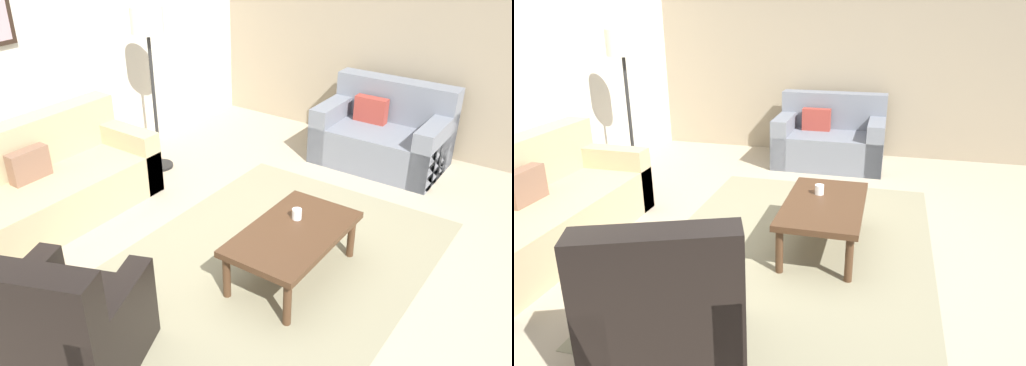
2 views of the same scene
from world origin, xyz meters
TOP-DOWN VIEW (x-y plane):
  - ground_plane at (0.00, 0.00)m, footprint 8.00×8.00m
  - rear_partition at (0.00, 2.60)m, footprint 6.00×0.12m
  - stone_feature_panel at (3.00, 0.00)m, footprint 0.12×5.20m
  - area_rug at (0.00, 0.00)m, footprint 3.20×2.22m
  - couch_main at (-0.54, 2.11)m, footprint 2.16×0.87m
  - couch_loveseat at (2.45, 0.04)m, footprint 0.88×1.35m
  - armchair_leather at (-1.54, 0.39)m, footprint 1.04×1.04m
  - coffee_table at (0.08, -0.22)m, footprint 1.10×0.64m
  - cup at (0.25, -0.15)m, footprint 0.08×0.08m
  - lamp_standing at (0.90, 1.98)m, footprint 0.32×0.32m

SIDE VIEW (x-z plane):
  - ground_plane at x=0.00m, z-range 0.00..0.00m
  - area_rug at x=0.00m, z-range 0.00..0.01m
  - couch_main at x=-0.54m, z-range -0.14..0.74m
  - couch_loveseat at x=2.45m, z-range -0.14..0.74m
  - armchair_leather at x=-1.54m, z-range -0.17..0.78m
  - coffee_table at x=0.08m, z-range 0.15..0.56m
  - cup at x=0.25m, z-range 0.41..0.49m
  - rear_partition at x=0.00m, z-range 0.00..2.80m
  - stone_feature_panel at x=3.00m, z-range 0.00..2.80m
  - lamp_standing at x=0.90m, z-range 0.55..2.26m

